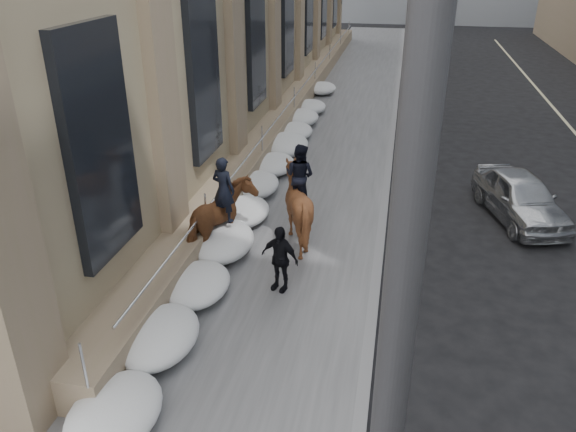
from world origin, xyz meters
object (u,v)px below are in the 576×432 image
(mounted_horse_right, at_px, (297,202))
(pedestrian, at_px, (280,258))
(car_silver, at_px, (520,197))
(mounted_horse_left, at_px, (221,218))

(mounted_horse_right, relative_size, pedestrian, 1.66)
(car_silver, bearing_deg, pedestrian, -154.96)
(mounted_horse_right, relative_size, car_silver, 0.66)
(mounted_horse_right, distance_m, pedestrian, 2.49)
(mounted_horse_right, height_order, car_silver, mounted_horse_right)
(mounted_horse_left, distance_m, car_silver, 8.94)
(mounted_horse_left, relative_size, mounted_horse_right, 0.97)
(mounted_horse_left, distance_m, mounted_horse_right, 2.09)
(mounted_horse_left, xyz_separation_m, pedestrian, (1.84, -1.37, -0.21))
(mounted_horse_left, relative_size, pedestrian, 1.61)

